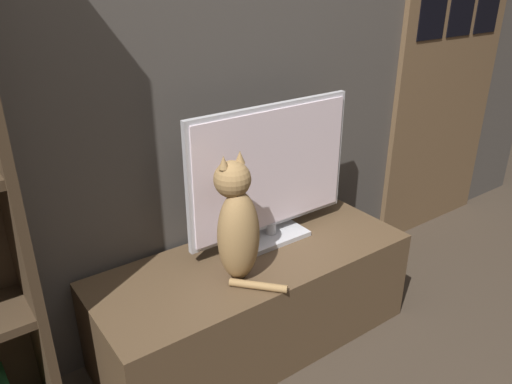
% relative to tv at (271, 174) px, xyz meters
% --- Properties ---
extents(wall_back, '(4.80, 0.05, 2.60)m').
position_rel_tv_xyz_m(wall_back, '(-0.15, 0.20, 0.60)').
color(wall_back, '#47423D').
rests_on(wall_back, ground_plane).
extents(tv_stand, '(1.28, 0.50, 0.41)m').
position_rel_tv_xyz_m(tv_stand, '(-0.15, -0.09, -0.49)').
color(tv_stand, brown).
rests_on(tv_stand, ground_plane).
extents(tv, '(0.75, 0.18, 0.57)m').
position_rel_tv_xyz_m(tv, '(0.00, 0.00, 0.00)').
color(tv, '#B7B7BC').
rests_on(tv, tv_stand).
extents(cat, '(0.18, 0.29, 0.47)m').
position_rel_tv_xyz_m(cat, '(-0.27, -0.16, -0.07)').
color(cat, '#997547').
rests_on(cat, tv_stand).
extents(door, '(0.84, 0.04, 2.05)m').
position_rel_tv_xyz_m(door, '(1.34, 0.16, 0.35)').
color(door, brown).
rests_on(door, ground_plane).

